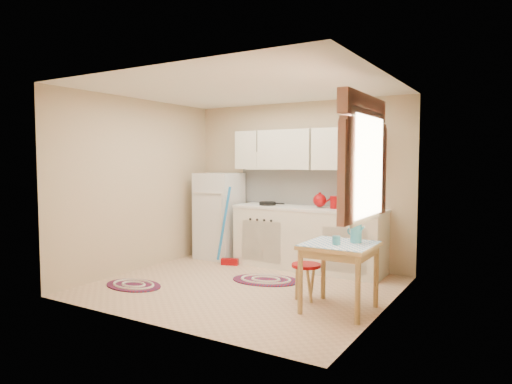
# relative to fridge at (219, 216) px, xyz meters

# --- Properties ---
(room_shell) EXTENTS (3.64, 3.60, 2.52)m
(room_shell) POSITION_rel_fridge_xyz_m (1.42, -1.01, 0.90)
(room_shell) COLOR tan
(room_shell) RESTS_ON ground
(fridge) EXTENTS (0.65, 0.60, 1.40)m
(fridge) POSITION_rel_fridge_xyz_m (0.00, 0.00, 0.00)
(fridge) COLOR silver
(fridge) RESTS_ON ground
(broom) EXTENTS (0.30, 0.20, 1.20)m
(broom) POSITION_rel_fridge_xyz_m (0.45, -0.35, -0.10)
(broom) COLOR blue
(broom) RESTS_ON ground
(base_cabinets) EXTENTS (2.25, 0.60, 0.88)m
(base_cabinets) POSITION_rel_fridge_xyz_m (1.57, 0.05, -0.26)
(base_cabinets) COLOR silver
(base_cabinets) RESTS_ON ground
(countertop) EXTENTS (2.27, 0.62, 0.04)m
(countertop) POSITION_rel_fridge_xyz_m (1.57, 0.05, 0.20)
(countertop) COLOR silver
(countertop) RESTS_ON base_cabinets
(frying_pan) EXTENTS (0.31, 0.31, 0.05)m
(frying_pan) POSITION_rel_fridge_xyz_m (0.91, 0.00, 0.24)
(frying_pan) COLOR black
(frying_pan) RESTS_ON countertop
(red_kettle) EXTENTS (0.22, 0.20, 0.22)m
(red_kettle) POSITION_rel_fridge_xyz_m (1.76, 0.05, 0.33)
(red_kettle) COLOR #8D0508
(red_kettle) RESTS_ON countertop
(red_canister) EXTENTS (0.13, 0.13, 0.16)m
(red_canister) POSITION_rel_fridge_xyz_m (1.98, 0.05, 0.30)
(red_canister) COLOR #8D0508
(red_canister) RESTS_ON countertop
(table) EXTENTS (0.72, 0.72, 0.72)m
(table) POSITION_rel_fridge_xyz_m (2.64, -1.50, -0.34)
(table) COLOR tan
(table) RESTS_ON ground
(stool) EXTENTS (0.42, 0.42, 0.42)m
(stool) POSITION_rel_fridge_xyz_m (2.19, -1.34, -0.49)
(stool) COLOR #8D0508
(stool) RESTS_ON ground
(coffee_pot) EXTENTS (0.18, 0.16, 0.30)m
(coffee_pot) POSITION_rel_fridge_xyz_m (2.78, -1.38, 0.17)
(coffee_pot) COLOR teal
(coffee_pot) RESTS_ON table
(mug) EXTENTS (0.11, 0.11, 0.10)m
(mug) POSITION_rel_fridge_xyz_m (2.65, -1.60, 0.07)
(mug) COLOR teal
(mug) RESTS_ON table
(rug_center) EXTENTS (1.03, 0.81, 0.02)m
(rug_center) POSITION_rel_fridge_xyz_m (1.38, -0.86, -0.69)
(rug_center) COLOR maroon
(rug_center) RESTS_ON ground
(rug_left) EXTENTS (0.81, 0.55, 0.02)m
(rug_left) POSITION_rel_fridge_xyz_m (0.05, -1.95, -0.69)
(rug_left) COLOR maroon
(rug_left) RESTS_ON ground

